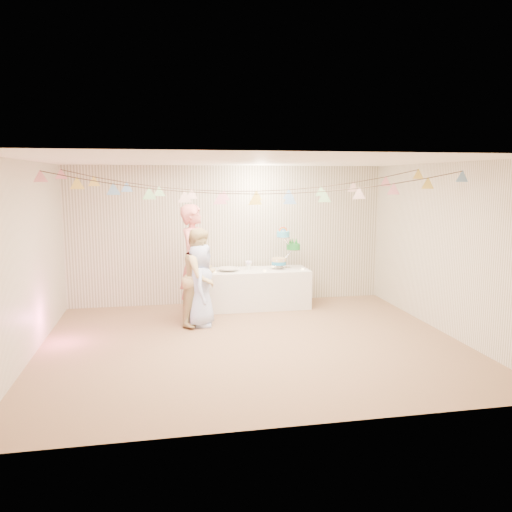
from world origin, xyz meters
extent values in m
plane|color=brown|center=(0.00, 0.00, 0.00)|extent=(6.00, 6.00, 0.00)
plane|color=white|center=(0.00, 0.00, 2.60)|extent=(6.00, 6.00, 0.00)
plane|color=silver|center=(0.00, 2.50, 1.30)|extent=(6.00, 6.00, 0.00)
plane|color=silver|center=(0.00, -2.50, 1.30)|extent=(6.00, 6.00, 0.00)
plane|color=silver|center=(-3.00, 0.00, 1.30)|extent=(5.00, 5.00, 0.00)
plane|color=silver|center=(3.00, 0.00, 1.30)|extent=(5.00, 5.00, 0.00)
cube|color=silver|center=(0.45, 2.00, 0.35)|extent=(1.88, 0.75, 0.71)
cylinder|color=white|center=(-0.09, 1.95, 0.76)|extent=(0.37, 0.37, 0.02)
imported|color=#D0706D|center=(-0.72, 1.50, 0.97)|extent=(0.74, 0.84, 1.94)
imported|color=#CEB67F|center=(-0.65, 1.08, 0.79)|extent=(0.93, 0.97, 1.58)
imported|color=#B4C6FF|center=(-0.67, 1.01, 0.67)|extent=(0.51, 0.71, 1.34)
cylinder|color=#FFD88C|center=(-0.35, 1.85, 0.72)|extent=(0.04, 0.04, 0.03)
cylinder|color=#FFD88C|center=(0.10, 2.18, 0.72)|extent=(0.04, 0.04, 0.03)
cylinder|color=#FFD88C|center=(0.55, 1.78, 0.72)|extent=(0.04, 0.04, 0.03)
cylinder|color=#FFD88C|center=(0.80, 2.22, 0.72)|extent=(0.04, 0.04, 0.03)
cylinder|color=#FFD88C|center=(1.27, 1.82, 0.72)|extent=(0.04, 0.04, 0.03)
camera|label=1|loc=(-1.24, -6.84, 2.36)|focal=35.00mm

